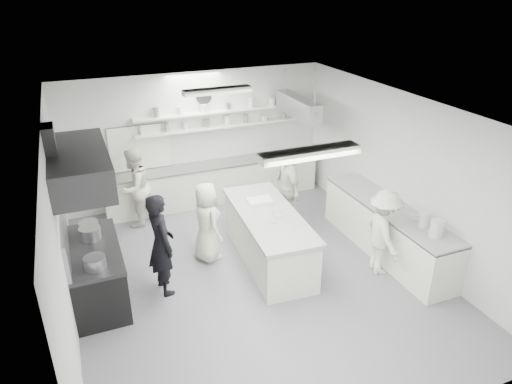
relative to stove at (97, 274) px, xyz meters
name	(u,v)px	position (x,y,z in m)	size (l,w,h in m)	color
floor	(254,276)	(2.60, -0.40, -0.46)	(6.00, 7.00, 0.02)	gray
ceiling	(254,111)	(2.60, -0.40, 2.56)	(6.00, 7.00, 0.02)	white
wall_back	(197,138)	(2.60, 3.10, 1.05)	(6.00, 0.04, 3.00)	silver
wall_front	(381,338)	(2.60, -3.90, 1.05)	(6.00, 0.04, 3.00)	silver
wall_left	(60,235)	(-0.40, -0.40, 1.05)	(0.04, 7.00, 3.00)	silver
wall_right	(402,174)	(5.60, -0.40, 1.05)	(0.04, 7.00, 3.00)	silver
stove	(97,274)	(0.00, 0.00, 0.00)	(0.80, 1.80, 0.90)	black
exhaust_hood	(78,166)	(0.00, 0.00, 1.90)	(0.85, 2.00, 0.50)	#2E2E2F
back_counter	(215,183)	(2.90, 2.80, 0.01)	(5.00, 0.60, 0.92)	white
shelf_lower	(227,126)	(3.30, 2.97, 1.30)	(4.20, 0.26, 0.04)	white
shelf_upper	(227,111)	(3.30, 2.97, 1.65)	(4.20, 0.26, 0.04)	white
pass_through_window	(139,148)	(1.30, 3.08, 1.00)	(1.30, 0.04, 1.00)	black
wall_clock	(204,96)	(2.80, 3.06, 2.00)	(0.32, 0.32, 0.05)	white
right_counter	(387,230)	(5.25, -0.60, 0.02)	(0.74, 3.30, 0.94)	white
pot_rack	(298,107)	(4.60, 2.00, 1.85)	(0.30, 1.60, 0.40)	#9C9EA0
light_fixture_front	(310,153)	(2.60, -2.20, 2.49)	(1.30, 0.25, 0.10)	white
light_fixture_rear	(217,91)	(2.60, 1.40, 2.49)	(1.30, 0.25, 0.10)	white
prep_island	(268,238)	(3.04, -0.03, 0.02)	(0.95, 2.54, 0.94)	white
stove_pot	(90,234)	(0.00, 0.31, 0.59)	(0.34, 0.34, 0.26)	#9C9EA0
cook_stove	(161,244)	(1.05, -0.20, 0.44)	(0.65, 0.43, 1.79)	black
cook_back	(135,188)	(1.01, 2.34, 0.40)	(0.83, 0.64, 1.70)	silver
cook_island_left	(207,222)	(2.01, 0.47, 0.32)	(0.75, 0.49, 1.53)	silver
cook_island_right	(287,188)	(3.95, 1.08, 0.42)	(1.02, 0.42, 1.74)	silver
cook_right	(383,232)	(4.76, -1.10, 0.34)	(1.02, 0.59, 1.58)	silver
bowl_island_a	(279,216)	(3.18, -0.14, 0.51)	(0.23, 0.23, 0.06)	#9C9EA0
bowl_island_b	(271,222)	(2.97, -0.30, 0.52)	(0.21, 0.21, 0.06)	white
bowl_right	(416,218)	(5.38, -1.16, 0.52)	(0.25, 0.25, 0.06)	white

